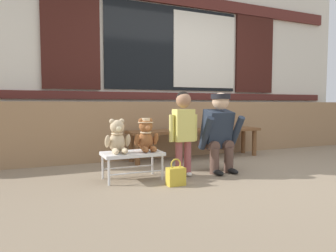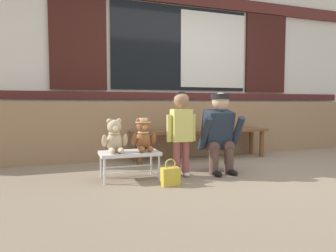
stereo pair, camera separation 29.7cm
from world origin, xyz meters
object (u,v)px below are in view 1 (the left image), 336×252
Objects in this scene: teddy_bear_plain at (117,138)px; teddy_bear_with_hat at (146,135)px; small_display_bench at (132,155)px; handbag_on_ground at (176,176)px; wooden_bench_long at (196,134)px; child_standing at (183,124)px; adult_crouching at (219,132)px.

teddy_bear_plain and teddy_bear_with_hat have the same top height.
small_display_bench reaches higher than handbag_on_ground.
child_standing is at bearing -125.92° from wooden_bench_long.
child_standing is at bearing 52.96° from handbag_on_ground.
wooden_bench_long is 5.78× the size of teddy_bear_plain.
wooden_bench_long is at bearing 31.24° from teddy_bear_plain.
adult_crouching is at bearing -2.20° from small_display_bench.
wooden_bench_long is 1.53m from small_display_bench.
teddy_bear_plain is 0.32m from teddy_bear_with_hat.
adult_crouching is (1.07, -0.04, 0.21)m from small_display_bench.
teddy_bear_with_hat is 0.38× the size of child_standing.
teddy_bear_with_hat is at bearing 112.19° from handbag_on_ground.
teddy_bear_with_hat reaches higher than handbag_on_ground.
child_standing is (-0.69, -0.95, 0.22)m from wooden_bench_long.
child_standing is 1.01× the size of adult_crouching.
teddy_bear_with_hat is at bearing -141.97° from wooden_bench_long.
handbag_on_ground is at bearing -40.15° from teddy_bear_plain.
wooden_bench_long is at bearing 78.17° from adult_crouching.
teddy_bear_plain reaches higher than wooden_bench_long.
child_standing is at bearing -174.46° from adult_crouching.
teddy_bear_plain is 1.34× the size of handbag_on_ground.
adult_crouching is 3.49× the size of handbag_on_ground.
adult_crouching is (0.50, 0.05, -0.11)m from child_standing.
small_display_bench is 0.25m from teddy_bear_plain.
handbag_on_ground is at bearing -67.81° from teddy_bear_with_hat.
teddy_bear_with_hat is 0.91m from adult_crouching.
wooden_bench_long reaches higher than small_display_bench.
handbag_on_ground is at bearing -126.20° from wooden_bench_long.
small_display_bench is 2.35× the size of handbag_on_ground.
wooden_bench_long is at bearing 38.03° from teddy_bear_with_hat.
child_standing reaches higher than small_display_bench.
teddy_bear_plain is 0.38× the size of child_standing.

